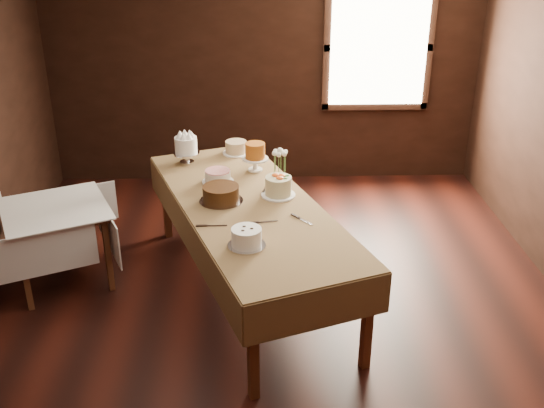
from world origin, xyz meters
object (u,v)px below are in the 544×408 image
Objects in this scene: cake_lattice at (218,177)px; cake_server_b at (306,221)px; cake_chocolate at (221,194)px; cake_speckled at (236,148)px; cake_caramel at (255,159)px; cake_swirl at (247,238)px; side_table at (56,216)px; flower_vase at (280,179)px; cake_server_a at (268,222)px; cake_server_c at (224,188)px; cake_server_d at (267,186)px; cake_meringue at (186,151)px; cake_flowers at (278,187)px; cake_server_e at (217,226)px; display_table at (249,211)px.

cake_server_b is at bearing -48.14° from cake_lattice.
cake_speckled is at bearing 84.88° from cake_chocolate.
cake_caramel is 0.90× the size of cake_swirl.
side_table is 9.19× the size of flower_vase.
cake_server_a is (0.28, -1.51, -0.06)m from cake_speckled.
cake_server_c is at bearing 86.89° from cake_chocolate.
flower_vase is at bearing -66.30° from cake_server_d.
cake_meringue is at bearing 66.74° from cake_server_d.
cake_chocolate is (-0.29, -0.68, -0.05)m from cake_caramel.
cake_flowers is 1.01× the size of cake_swirl.
side_table is 3.61× the size of cake_flowers.
cake_speckled is 1.11× the size of cake_server_e.
side_table is 1.48m from cake_chocolate.
cake_server_b is (0.72, -0.80, -0.05)m from cake_lattice.
cake_caramel is at bearing 29.57° from cake_server_d.
cake_lattice is at bearing 107.43° from cake_server_a.
cake_meringue is at bearing 123.59° from cake_lattice.
cake_speckled is 1.11× the size of cake_server_a.
cake_flowers is at bearing -71.44° from cake_caramel.
flower_vase reaches higher than side_table.
cake_flowers is 1.31× the size of cake_server_e.
cake_server_b and cake_server_c have the same top height.
cake_server_d is (-0.09, 0.20, -0.08)m from cake_flowers.
cake_lattice is 1.33× the size of cake_server_d.
cake_server_c is (0.06, -0.13, -0.05)m from cake_lattice.
cake_chocolate is 0.60m from flower_vase.
cake_meringue reaches higher than cake_server_e.
display_table is 0.54m from cake_lattice.
display_table is 0.48m from flower_vase.
cake_server_e is (0.03, -0.85, -0.05)m from cake_lattice.
cake_speckled is 0.84× the size of cake_lattice.
cake_server_d is 0.85m from cake_server_e.
display_table is at bearing 170.14° from cake_server_d.
cake_caramel is 0.89× the size of cake_flowers.
cake_speckled is 1.11× the size of cake_server_b.
cake_speckled is at bearing 110.30° from cake_flowers.
cake_server_e is at bearing -121.36° from display_table.
cake_caramel is 1.16× the size of cake_server_b.
cake_swirl is 1.09m from cake_server_d.
cake_meringue is at bearing -152.62° from cake_speckled.
cake_server_c is 0.49m from flower_vase.
cake_server_d is at bearing -12.74° from cake_lattice.
cake_flowers is (1.92, -0.07, 0.28)m from side_table.
cake_flowers reaches higher than cake_server_c.
cake_chocolate is (0.05, -0.41, 0.02)m from cake_lattice.
cake_lattice reaches higher than cake_server_b.
side_table is at bearing 108.41° from cake_server_d.
cake_swirl reaches higher than cake_lattice.
cake_server_e is (-0.03, -0.72, 0.00)m from cake_server_c.
cake_server_c is at bearing -173.87° from flower_vase.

